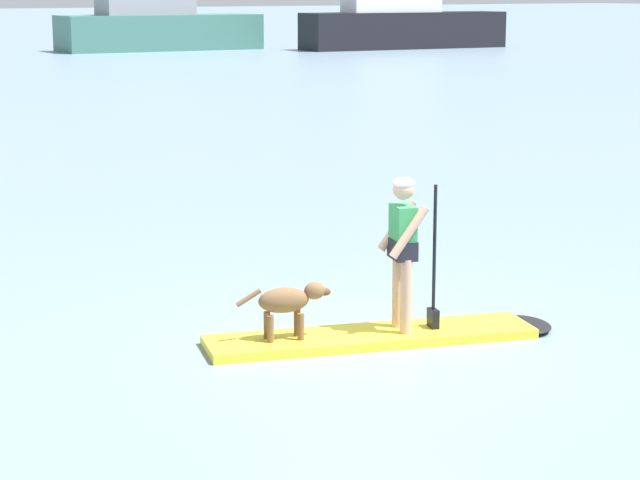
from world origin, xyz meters
name	(u,v)px	position (x,y,z in m)	size (l,w,h in m)	color
ground_plane	(371,341)	(0.00, 0.00, 0.00)	(400.00, 400.00, 0.00)	gray
paddleboard	(392,335)	(0.22, -0.07, 0.05)	(3.79, 1.76, 0.10)	yellow
person_paddler	(404,243)	(0.34, -0.10, 1.03)	(0.67, 0.57, 1.61)	tan
dog	(288,302)	(-0.84, 0.25, 0.49)	(0.97, 0.38, 0.57)	brown
moored_boat_outer	(157,25)	(22.74, 55.75, 1.46)	(11.92, 4.19, 11.77)	#3F7266
moored_boat_far_port	(401,21)	(35.96, 49.82, 1.61)	(13.09, 3.77, 4.87)	black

